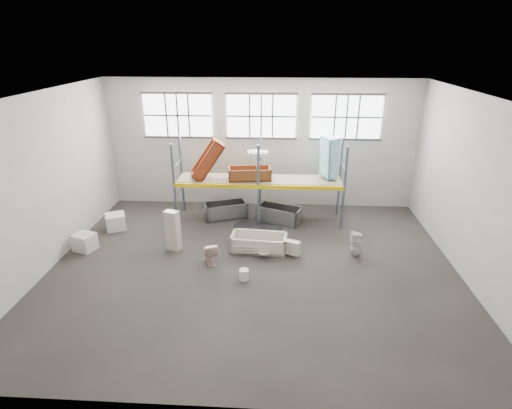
# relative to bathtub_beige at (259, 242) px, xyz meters

# --- Properties ---
(floor) EXTENTS (12.00, 10.00, 0.10)m
(floor) POSITION_rel_bathtub_beige_xyz_m (-0.12, -1.06, -0.31)
(floor) COLOR #433E39
(floor) RESTS_ON ground
(ceiling) EXTENTS (12.00, 10.00, 0.10)m
(ceiling) POSITION_rel_bathtub_beige_xyz_m (-0.12, -1.06, 4.79)
(ceiling) COLOR silver
(ceiling) RESTS_ON ground
(wall_back) EXTENTS (12.00, 0.10, 5.00)m
(wall_back) POSITION_rel_bathtub_beige_xyz_m (-0.12, 3.99, 2.24)
(wall_back) COLOR #ADABA0
(wall_back) RESTS_ON ground
(wall_front) EXTENTS (12.00, 0.10, 5.00)m
(wall_front) POSITION_rel_bathtub_beige_xyz_m (-0.12, -6.11, 2.24)
(wall_front) COLOR #A4A298
(wall_front) RESTS_ON ground
(wall_left) EXTENTS (0.10, 10.00, 5.00)m
(wall_left) POSITION_rel_bathtub_beige_xyz_m (-6.17, -1.06, 2.24)
(wall_left) COLOR #B6B4A8
(wall_left) RESTS_ON ground
(wall_right) EXTENTS (0.10, 10.00, 5.00)m
(wall_right) POSITION_rel_bathtub_beige_xyz_m (5.93, -1.06, 2.24)
(wall_right) COLOR #ABA9A0
(wall_right) RESTS_ON ground
(window_left) EXTENTS (2.60, 0.04, 1.60)m
(window_left) POSITION_rel_bathtub_beige_xyz_m (-3.32, 3.88, 3.34)
(window_left) COLOR white
(window_left) RESTS_ON wall_back
(window_mid) EXTENTS (2.60, 0.04, 1.60)m
(window_mid) POSITION_rel_bathtub_beige_xyz_m (-0.12, 3.88, 3.34)
(window_mid) COLOR white
(window_mid) RESTS_ON wall_back
(window_right) EXTENTS (2.60, 0.04, 1.60)m
(window_right) POSITION_rel_bathtub_beige_xyz_m (3.08, 3.88, 3.34)
(window_right) COLOR white
(window_right) RESTS_ON wall_back
(rack_upright_la) EXTENTS (0.08, 0.08, 3.00)m
(rack_upright_la) POSITION_rel_bathtub_beige_xyz_m (-3.12, 1.84, 1.24)
(rack_upright_la) COLOR slate
(rack_upright_la) RESTS_ON floor
(rack_upright_lb) EXTENTS (0.08, 0.08, 3.00)m
(rack_upright_lb) POSITION_rel_bathtub_beige_xyz_m (-3.12, 3.04, 1.24)
(rack_upright_lb) COLOR slate
(rack_upright_lb) RESTS_ON floor
(rack_upright_ma) EXTENTS (0.08, 0.08, 3.00)m
(rack_upright_ma) POSITION_rel_bathtub_beige_xyz_m (-0.12, 1.84, 1.24)
(rack_upright_ma) COLOR slate
(rack_upright_ma) RESTS_ON floor
(rack_upright_mb) EXTENTS (0.08, 0.08, 3.00)m
(rack_upright_mb) POSITION_rel_bathtub_beige_xyz_m (-0.12, 3.04, 1.24)
(rack_upright_mb) COLOR slate
(rack_upright_mb) RESTS_ON floor
(rack_upright_ra) EXTENTS (0.08, 0.08, 3.00)m
(rack_upright_ra) POSITION_rel_bathtub_beige_xyz_m (2.88, 1.84, 1.24)
(rack_upright_ra) COLOR slate
(rack_upright_ra) RESTS_ON floor
(rack_upright_rb) EXTENTS (0.08, 0.08, 3.00)m
(rack_upright_rb) POSITION_rel_bathtub_beige_xyz_m (2.88, 3.04, 1.24)
(rack_upright_rb) COLOR slate
(rack_upright_rb) RESTS_ON floor
(rack_beam_front) EXTENTS (6.00, 0.10, 0.14)m
(rack_beam_front) POSITION_rel_bathtub_beige_xyz_m (-0.12, 1.84, 1.24)
(rack_beam_front) COLOR yellow
(rack_beam_front) RESTS_ON floor
(rack_beam_back) EXTENTS (6.00, 0.10, 0.14)m
(rack_beam_back) POSITION_rel_bathtub_beige_xyz_m (-0.12, 3.04, 1.24)
(rack_beam_back) COLOR yellow
(rack_beam_back) RESTS_ON floor
(shelf_deck) EXTENTS (5.90, 1.10, 0.03)m
(shelf_deck) POSITION_rel_bathtub_beige_xyz_m (-0.12, 2.44, 1.32)
(shelf_deck) COLOR gray
(shelf_deck) RESTS_ON floor
(wet_patch) EXTENTS (1.80, 1.80, 0.00)m
(wet_patch) POSITION_rel_bathtub_beige_xyz_m (-0.12, 1.64, -0.26)
(wet_patch) COLOR black
(wet_patch) RESTS_ON floor
(bathtub_beige) EXTENTS (1.84, 0.98, 0.52)m
(bathtub_beige) POSITION_rel_bathtub_beige_xyz_m (0.00, 0.00, 0.00)
(bathtub_beige) COLOR beige
(bathtub_beige) RESTS_ON floor
(cistern_spare) EXTENTS (0.52, 0.39, 0.44)m
(cistern_spare) POSITION_rel_bathtub_beige_xyz_m (1.07, -0.32, 0.02)
(cistern_spare) COLOR beige
(cistern_spare) RESTS_ON bathtub_beige
(sink_in_tub) EXTENTS (0.42, 0.42, 0.14)m
(sink_in_tub) POSITION_rel_bathtub_beige_xyz_m (0.18, -0.52, -0.10)
(sink_in_tub) COLOR beige
(sink_in_tub) RESTS_ON bathtub_beige
(toilet_beige) EXTENTS (0.59, 0.75, 0.68)m
(toilet_beige) POSITION_rel_bathtub_beige_xyz_m (-1.45, -0.87, 0.08)
(toilet_beige) COLOR beige
(toilet_beige) RESTS_ON floor
(cistern_tall) EXTENTS (0.50, 0.40, 1.34)m
(cistern_tall) POSITION_rel_bathtub_beige_xyz_m (-2.74, -0.12, 0.41)
(cistern_tall) COLOR beige
(cistern_tall) RESTS_ON floor
(toilet_white) EXTENTS (0.40, 0.39, 0.82)m
(toilet_white) POSITION_rel_bathtub_beige_xyz_m (3.06, -0.22, 0.15)
(toilet_white) COLOR white
(toilet_white) RESTS_ON floor
(steel_tub_left) EXTENTS (1.75, 1.23, 0.58)m
(steel_tub_left) POSITION_rel_bathtub_beige_xyz_m (-1.40, 2.51, 0.03)
(steel_tub_left) COLOR #9899A0
(steel_tub_left) RESTS_ON floor
(steel_tub_right) EXTENTS (1.77, 1.30, 0.59)m
(steel_tub_right) POSITION_rel_bathtub_beige_xyz_m (0.64, 2.23, 0.03)
(steel_tub_right) COLOR #A2A5A9
(steel_tub_right) RESTS_ON floor
(rust_tub_flat) EXTENTS (1.60, 0.91, 0.43)m
(rust_tub_flat) POSITION_rel_bathtub_beige_xyz_m (-0.46, 2.35, 1.56)
(rust_tub_flat) COLOR brown
(rust_tub_flat) RESTS_ON shelf_deck
(rust_tub_tilted) EXTENTS (1.39, 0.99, 1.53)m
(rust_tub_tilted) POSITION_rel_bathtub_beige_xyz_m (-1.97, 2.40, 2.03)
(rust_tub_tilted) COLOR #932F0A
(rust_tub_tilted) RESTS_ON shelf_deck
(sink_on_shelf) EXTENTS (0.80, 0.66, 0.64)m
(sink_on_shelf) POSITION_rel_bathtub_beige_xyz_m (-0.16, 2.15, 1.83)
(sink_on_shelf) COLOR white
(sink_on_shelf) RESTS_ON rust_tub_flat
(blue_tub_upright) EXTENTS (0.70, 0.81, 1.46)m
(blue_tub_upright) POSITION_rel_bathtub_beige_xyz_m (2.37, 2.57, 2.13)
(blue_tub_upright) COLOR #96DBF3
(blue_tub_upright) RESTS_ON shelf_deck
(bucket) EXTENTS (0.30, 0.30, 0.31)m
(bucket) POSITION_rel_bathtub_beige_xyz_m (-0.33, -1.76, -0.10)
(bucket) COLOR silver
(bucket) RESTS_ON floor
(carton_near) EXTENTS (0.79, 0.73, 0.55)m
(carton_near) POSITION_rel_bathtub_beige_xyz_m (-5.60, -0.31, 0.01)
(carton_near) COLOR silver
(carton_near) RESTS_ON floor
(carton_far) EXTENTS (0.87, 0.87, 0.55)m
(carton_far) POSITION_rel_bathtub_beige_xyz_m (-5.19, 1.28, 0.01)
(carton_far) COLOR silver
(carton_far) RESTS_ON floor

